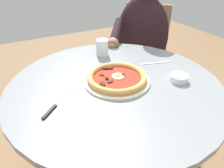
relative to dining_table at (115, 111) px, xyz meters
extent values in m
cylinder|color=gray|center=(0.00, 0.00, 0.16)|extent=(0.95, 0.95, 0.03)
cylinder|color=slate|center=(0.00, 0.00, -0.21)|extent=(0.09, 0.09, 0.71)
cylinder|color=white|center=(0.00, 0.01, 0.17)|extent=(0.29, 0.29, 0.01)
cylinder|color=tan|center=(0.00, 0.01, 0.18)|extent=(0.27, 0.27, 0.01)
torus|color=tan|center=(0.00, 0.01, 0.19)|extent=(0.27, 0.27, 0.03)
cylinder|color=#A82314|center=(0.00, 0.01, 0.19)|extent=(0.25, 0.25, 0.00)
cylinder|color=white|center=(-0.01, 0.02, 0.19)|extent=(0.06, 0.06, 0.00)
ellipsoid|color=yellow|center=(-0.01, 0.02, 0.19)|extent=(0.03, 0.03, 0.02)
ellipsoid|color=#4C2D19|center=(0.02, -0.03, 0.19)|extent=(0.03, 0.04, 0.01)
ellipsoid|color=#4C2D19|center=(0.03, -0.07, 0.19)|extent=(0.02, 0.02, 0.01)
ellipsoid|color=#4C2D19|center=(0.02, -0.07, 0.20)|extent=(0.04, 0.03, 0.01)
ellipsoid|color=#4C2D19|center=(-0.10, 0.00, 0.20)|extent=(0.04, 0.04, 0.01)
ellipsoid|color=#4C2D19|center=(-0.01, -0.04, 0.20)|extent=(0.02, 0.02, 0.01)
ellipsoid|color=#4C2D19|center=(-0.09, 0.02, 0.20)|extent=(0.03, 0.04, 0.01)
ellipsoid|color=brown|center=(-0.05, -0.04, 0.19)|extent=(0.03, 0.03, 0.01)
ellipsoid|color=#3D2314|center=(-0.01, 0.04, 0.19)|extent=(0.03, 0.02, 0.01)
ellipsoid|color=#2D6B28|center=(0.10, 0.01, 0.19)|extent=(0.01, 0.01, 0.00)
ellipsoid|color=#2D6B28|center=(0.01, -0.07, 0.19)|extent=(0.01, 0.01, 0.00)
ellipsoid|color=#2D6B28|center=(0.00, -0.01, 0.19)|extent=(0.01, 0.01, 0.00)
cylinder|color=silver|center=(-0.29, 0.08, 0.21)|extent=(0.07, 0.07, 0.09)
cylinder|color=silver|center=(-0.29, 0.08, 0.18)|extent=(0.06, 0.06, 0.03)
cube|color=silver|center=(0.00, -0.23, 0.17)|extent=(0.10, 0.11, 0.00)
cube|color=black|center=(0.07, -0.31, 0.17)|extent=(0.06, 0.07, 0.01)
cylinder|color=white|center=(0.12, 0.26, 0.18)|extent=(0.08, 0.08, 0.03)
cylinder|color=olive|center=(0.12, 0.26, 0.19)|extent=(0.06, 0.06, 0.01)
cube|color=#BCBCC1|center=(-0.06, 0.28, 0.17)|extent=(0.06, 0.17, 0.00)
cube|color=#282833|center=(-0.51, 0.50, -0.36)|extent=(0.44, 0.44, 0.45)
ellipsoid|color=black|center=(-0.51, 0.50, 0.15)|extent=(0.42, 0.42, 0.57)
cylinder|color=black|center=(-0.46, 0.26, 0.23)|extent=(0.24, 0.21, 0.14)
sphere|color=#936B4C|center=(-0.38, 0.19, 0.19)|extent=(0.07, 0.07, 0.07)
cube|color=#957050|center=(-0.54, 0.54, -0.11)|extent=(0.57, 0.57, 0.02)
cube|color=#957050|center=(-0.68, 0.67, 0.11)|extent=(0.27, 0.27, 0.43)
cylinder|color=#8E6B4C|center=(-0.54, 0.28, -0.36)|extent=(0.02, 0.02, 0.47)
cylinder|color=#8E6B4C|center=(-0.29, 0.54, -0.36)|extent=(0.02, 0.02, 0.47)
cylinder|color=#8E6B4C|center=(-0.80, 0.54, -0.36)|extent=(0.02, 0.02, 0.47)
cylinder|color=#8E6B4C|center=(-0.54, 0.79, -0.36)|extent=(0.02, 0.02, 0.47)
camera|label=1|loc=(0.67, -0.37, 0.65)|focal=32.45mm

